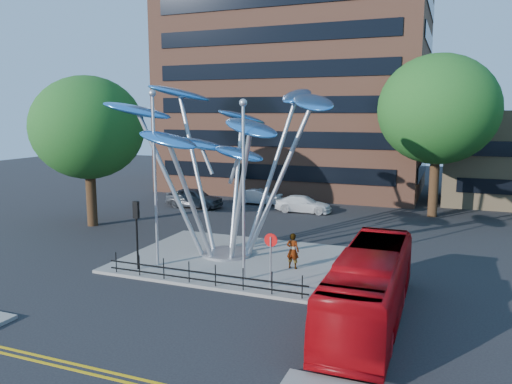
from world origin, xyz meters
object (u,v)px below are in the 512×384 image
at_px(tree_right, 438,110).
at_px(traffic_light_island, 136,221).
at_px(pedestrian, 293,251).
at_px(leaf_sculpture, 226,131).
at_px(red_bus, 369,286).
at_px(parked_car_left, 194,198).
at_px(parked_car_right, 303,204).
at_px(street_lamp_right, 243,174).
at_px(parked_car_mid, 259,197).
at_px(street_lamp_left, 155,163).
at_px(no_entry_sign_island, 271,251).
at_px(tree_left, 88,128).

height_order(tree_right, traffic_light_island, tree_right).
relative_size(tree_right, pedestrian, 6.72).
distance_m(tree_right, leaf_sculpture, 18.37).
height_order(traffic_light_island, red_bus, traffic_light_island).
distance_m(leaf_sculpture, parked_car_left, 15.84).
distance_m(tree_right, pedestrian, 18.91).
bearing_deg(parked_car_right, street_lamp_right, -175.62).
distance_m(leaf_sculpture, parked_car_mid, 16.92).
bearing_deg(street_lamp_right, tree_right, 68.46).
xyz_separation_m(red_bus, parked_car_right, (-8.20, 19.25, -0.73)).
bearing_deg(parked_car_left, street_lamp_left, -156.43).
distance_m(no_entry_sign_island, red_bus, 4.94).
bearing_deg(parked_car_mid, red_bus, -149.37).
relative_size(street_lamp_right, traffic_light_island, 2.42).
xyz_separation_m(tree_right, parked_car_right, (-9.60, -1.99, -7.39)).
bearing_deg(street_lamp_right, tree_left, 154.23).
height_order(parked_car_left, parked_car_right, parked_car_left).
distance_m(street_lamp_left, parked_car_left, 16.88).
bearing_deg(pedestrian, no_entry_sign_island, 92.18).
distance_m(parked_car_left, parked_car_mid, 5.59).
xyz_separation_m(tree_right, pedestrian, (-5.90, -16.55, -6.99)).
relative_size(tree_left, leaf_sculpture, 0.81).
xyz_separation_m(no_entry_sign_island, pedestrian, (0.10, 2.94, -0.76)).
distance_m(pedestrian, parked_car_left, 18.26).
bearing_deg(tree_right, tree_left, -151.39).
xyz_separation_m(tree_left, parked_car_left, (3.40, 8.57, -5.97)).
bearing_deg(leaf_sculpture, parked_car_mid, 104.84).
height_order(leaf_sculpture, traffic_light_island, leaf_sculpture).
distance_m(no_entry_sign_island, pedestrian, 3.04).
height_order(tree_left, red_bus, tree_left).
relative_size(parked_car_left, parked_car_mid, 1.22).
bearing_deg(street_lamp_left, parked_car_left, 112.03).
distance_m(street_lamp_left, traffic_light_island, 2.96).
bearing_deg(parked_car_right, tree_right, -80.93).
distance_m(red_bus, parked_car_right, 20.93).
xyz_separation_m(pedestrian, parked_car_mid, (-8.20, 16.44, -0.40)).
distance_m(street_lamp_right, red_bus, 7.48).
height_order(leaf_sculpture, street_lamp_left, leaf_sculpture).
xyz_separation_m(pedestrian, parked_car_right, (-3.70, 14.55, -0.40)).
relative_size(tree_right, parked_car_right, 2.70).
relative_size(tree_left, parked_car_mid, 2.62).
bearing_deg(no_entry_sign_island, parked_car_left, 128.12).
bearing_deg(tree_left, tree_right, 28.61).
bearing_deg(parked_car_left, parked_car_right, -79.41).
height_order(street_lamp_left, parked_car_right, street_lamp_left).
bearing_deg(street_lamp_right, parked_car_right, 97.04).
xyz_separation_m(street_lamp_right, parked_car_mid, (-6.60, 18.89, -4.45)).
bearing_deg(leaf_sculpture, parked_car_left, 125.65).
bearing_deg(parked_car_left, red_bus, -134.46).
bearing_deg(street_lamp_left, pedestrian, 16.48).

